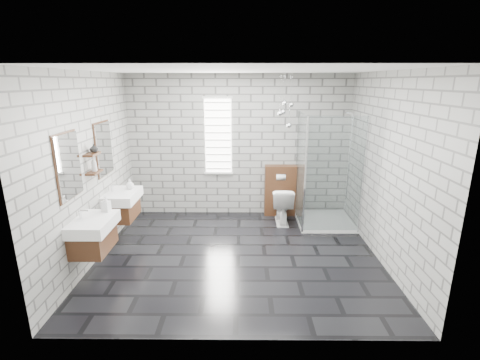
{
  "coord_description": "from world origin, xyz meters",
  "views": [
    {
      "loc": [
        0.07,
        -4.78,
        2.56
      ],
      "look_at": [
        0.03,
        0.35,
        1.1
      ],
      "focal_mm": 26.0,
      "sensor_mm": 36.0,
      "label": 1
    }
  ],
  "objects_px": {
    "vanity_left": "(90,225)",
    "vanity_right": "(120,197)",
    "shower_enclosure": "(322,199)",
    "toilet": "(282,205)",
    "cistern_panel": "(280,190)"
  },
  "relations": [
    {
      "from": "vanity_right",
      "to": "toilet",
      "type": "distance_m",
      "value": 2.85
    },
    {
      "from": "shower_enclosure",
      "to": "cistern_panel",
      "type": "bearing_deg",
      "value": 143.59
    },
    {
      "from": "cistern_panel",
      "to": "shower_enclosure",
      "type": "xyz_separation_m",
      "value": [
        0.7,
        -0.52,
        0.0
      ]
    },
    {
      "from": "vanity_left",
      "to": "cistern_panel",
      "type": "distance_m",
      "value": 3.58
    },
    {
      "from": "toilet",
      "to": "shower_enclosure",
      "type": "bearing_deg",
      "value": 170.68
    },
    {
      "from": "cistern_panel",
      "to": "toilet",
      "type": "relative_size",
      "value": 1.46
    },
    {
      "from": "vanity_right",
      "to": "shower_enclosure",
      "type": "height_order",
      "value": "shower_enclosure"
    },
    {
      "from": "vanity_right",
      "to": "shower_enclosure",
      "type": "distance_m",
      "value": 3.48
    },
    {
      "from": "shower_enclosure",
      "to": "toilet",
      "type": "xyz_separation_m",
      "value": [
        -0.7,
        0.12,
        -0.16
      ]
    },
    {
      "from": "vanity_left",
      "to": "vanity_right",
      "type": "height_order",
      "value": "same"
    },
    {
      "from": "vanity_right",
      "to": "cistern_panel",
      "type": "bearing_deg",
      "value": 23.79
    },
    {
      "from": "vanity_right",
      "to": "shower_enclosure",
      "type": "xyz_separation_m",
      "value": [
        3.41,
        0.68,
        -0.25
      ]
    },
    {
      "from": "vanity_right",
      "to": "toilet",
      "type": "relative_size",
      "value": 2.28
    },
    {
      "from": "toilet",
      "to": "vanity_right",
      "type": "bearing_deg",
      "value": 17.27
    },
    {
      "from": "vanity_right",
      "to": "cistern_panel",
      "type": "height_order",
      "value": "vanity_right"
    }
  ]
}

